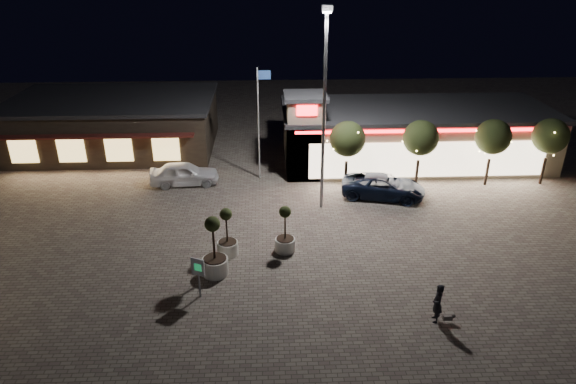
{
  "coord_description": "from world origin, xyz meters",
  "views": [
    {
      "loc": [
        -1.47,
        -21.62,
        14.88
      ],
      "look_at": [
        -0.24,
        6.0,
        2.03
      ],
      "focal_mm": 32.0,
      "sensor_mm": 36.0,
      "label": 1
    }
  ],
  "objects_px": {
    "pickup_truck": "(383,186)",
    "white_sedan": "(184,173)",
    "planter_mid": "(215,257)",
    "valet_sign": "(198,270)",
    "pedestrian": "(437,303)",
    "planter_left": "(227,240)"
  },
  "relations": [
    {
      "from": "pedestrian",
      "to": "planter_left",
      "type": "height_order",
      "value": "planter_left"
    },
    {
      "from": "pickup_truck",
      "to": "valet_sign",
      "type": "height_order",
      "value": "valet_sign"
    },
    {
      "from": "pickup_truck",
      "to": "planter_left",
      "type": "height_order",
      "value": "planter_left"
    },
    {
      "from": "white_sedan",
      "to": "planter_mid",
      "type": "distance_m",
      "value": 11.87
    },
    {
      "from": "pickup_truck",
      "to": "valet_sign",
      "type": "distance_m",
      "value": 15.35
    },
    {
      "from": "planter_mid",
      "to": "planter_left",
      "type": "bearing_deg",
      "value": 74.64
    },
    {
      "from": "pickup_truck",
      "to": "planter_mid",
      "type": "height_order",
      "value": "planter_mid"
    },
    {
      "from": "planter_left",
      "to": "pickup_truck",
      "type": "bearing_deg",
      "value": 34.55
    },
    {
      "from": "white_sedan",
      "to": "planter_left",
      "type": "relative_size",
      "value": 1.72
    },
    {
      "from": "white_sedan",
      "to": "planter_left",
      "type": "distance_m",
      "value": 10.24
    },
    {
      "from": "white_sedan",
      "to": "valet_sign",
      "type": "distance_m",
      "value": 13.58
    },
    {
      "from": "pickup_truck",
      "to": "white_sedan",
      "type": "relative_size",
      "value": 1.15
    },
    {
      "from": "white_sedan",
      "to": "pedestrian",
      "type": "xyz_separation_m",
      "value": [
        13.23,
        -15.6,
        0.12
      ]
    },
    {
      "from": "planter_mid",
      "to": "pedestrian",
      "type": "bearing_deg",
      "value": -22.33
    },
    {
      "from": "planter_left",
      "to": "valet_sign",
      "type": "distance_m",
      "value": 3.95
    },
    {
      "from": "pickup_truck",
      "to": "pedestrian",
      "type": "xyz_separation_m",
      "value": [
        -0.38,
        -12.89,
        0.17
      ]
    },
    {
      "from": "pedestrian",
      "to": "planter_mid",
      "type": "height_order",
      "value": "planter_mid"
    },
    {
      "from": "pedestrian",
      "to": "planter_left",
      "type": "xyz_separation_m",
      "value": [
        -9.59,
        6.02,
        -0.08
      ]
    },
    {
      "from": "pickup_truck",
      "to": "planter_left",
      "type": "bearing_deg",
      "value": 138.82
    },
    {
      "from": "pickup_truck",
      "to": "planter_mid",
      "type": "xyz_separation_m",
      "value": [
        -10.49,
        -8.74,
        0.25
      ]
    },
    {
      "from": "white_sedan",
      "to": "pedestrian",
      "type": "distance_m",
      "value": 20.46
    },
    {
      "from": "pickup_truck",
      "to": "white_sedan",
      "type": "distance_m",
      "value": 13.88
    }
  ]
}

